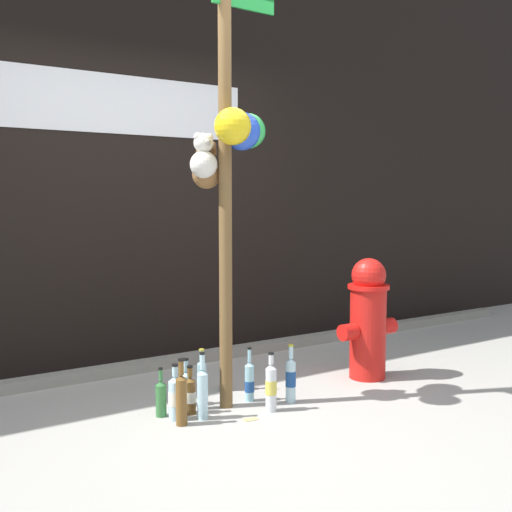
% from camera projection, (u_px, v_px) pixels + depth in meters
% --- Properties ---
extents(ground_plane, '(14.00, 14.00, 0.00)m').
position_uv_depth(ground_plane, '(240.00, 419.00, 3.67)').
color(ground_plane, '#9E9B93').
extents(building_wall, '(10.00, 0.21, 3.69)m').
position_uv_depth(building_wall, '(125.00, 128.00, 4.93)').
color(building_wall, black).
rests_on(building_wall, ground_plane).
extents(curb_strip, '(8.00, 0.12, 0.08)m').
position_uv_depth(curb_strip, '(151.00, 365.00, 4.73)').
color(curb_strip, gray).
rests_on(curb_strip, ground_plane).
extents(memorial_post, '(0.58, 0.43, 3.01)m').
position_uv_depth(memorial_post, '(228.00, 113.00, 3.75)').
color(memorial_post, brown).
rests_on(memorial_post, ground_plane).
extents(fire_hydrant, '(0.49, 0.30, 0.87)m').
position_uv_depth(fire_hydrant, '(368.00, 318.00, 4.48)').
color(fire_hydrant, red).
rests_on(fire_hydrant, ground_plane).
extents(bottle_0, '(0.07, 0.07, 0.36)m').
position_uv_depth(bottle_0, '(271.00, 386.00, 3.80)').
color(bottle_0, silver).
rests_on(bottle_0, ground_plane).
extents(bottle_1, '(0.07, 0.07, 0.37)m').
position_uv_depth(bottle_1, '(291.00, 378.00, 3.97)').
color(bottle_1, '#B2DBEA').
rests_on(bottle_1, ground_plane).
extents(bottle_2, '(0.06, 0.06, 0.29)m').
position_uv_depth(bottle_2, '(161.00, 397.00, 3.71)').
color(bottle_2, '#337038').
rests_on(bottle_2, ground_plane).
extents(bottle_3, '(0.06, 0.06, 0.37)m').
position_uv_depth(bottle_3, '(202.00, 383.00, 3.84)').
color(bottle_3, '#93CCE0').
rests_on(bottle_3, ground_plane).
extents(bottle_4, '(0.08, 0.08, 0.30)m').
position_uv_depth(bottle_4, '(186.00, 387.00, 3.91)').
color(bottle_4, '#B2DBEA').
rests_on(bottle_4, ground_plane).
extents(bottle_5, '(0.07, 0.07, 0.39)m').
position_uv_depth(bottle_5, '(181.00, 398.00, 3.56)').
color(bottle_5, brown).
rests_on(bottle_5, ground_plane).
extents(bottle_6, '(0.06, 0.06, 0.35)m').
position_uv_depth(bottle_6, '(249.00, 381.00, 3.99)').
color(bottle_6, '#93CCE0').
rests_on(bottle_6, ground_plane).
extents(bottle_7, '(0.06, 0.06, 0.40)m').
position_uv_depth(bottle_7, '(203.00, 392.00, 3.66)').
color(bottle_7, '#B2DBEA').
rests_on(bottle_7, ground_plane).
extents(bottle_8, '(0.08, 0.08, 0.33)m').
position_uv_depth(bottle_8, '(175.00, 397.00, 3.65)').
color(bottle_8, '#B2DBEA').
rests_on(bottle_8, ground_plane).
extents(bottle_9, '(0.06, 0.06, 0.35)m').
position_uv_depth(bottle_9, '(225.00, 369.00, 4.21)').
color(bottle_9, '#B2DBEA').
rests_on(bottle_9, ground_plane).
extents(bottle_10, '(0.07, 0.07, 0.29)m').
position_uv_depth(bottle_10, '(190.00, 394.00, 3.75)').
color(bottle_10, brown).
rests_on(bottle_10, ground_plane).
extents(litter_0, '(0.09, 0.06, 0.01)m').
position_uv_depth(litter_0, '(251.00, 419.00, 3.66)').
color(litter_0, tan).
rests_on(litter_0, ground_plane).
extents(litter_1, '(0.09, 0.05, 0.01)m').
position_uv_depth(litter_1, '(272.00, 389.00, 4.25)').
color(litter_1, tan).
rests_on(litter_1, ground_plane).
extents(litter_3, '(0.17, 0.16, 0.01)m').
position_uv_depth(litter_3, '(278.00, 346.00, 5.49)').
color(litter_3, silver).
rests_on(litter_3, ground_plane).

